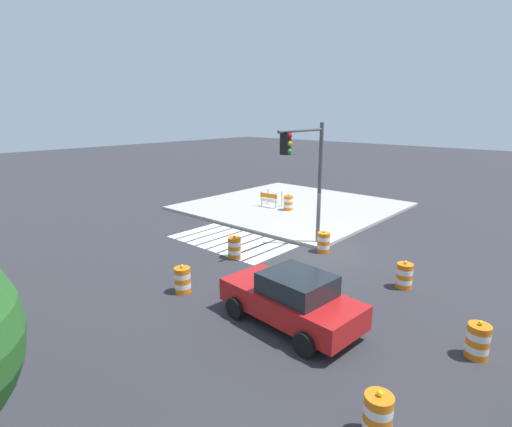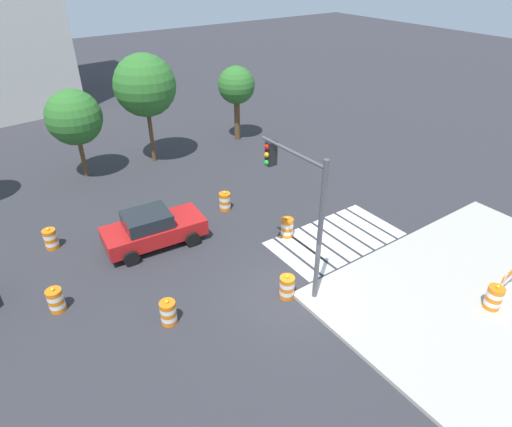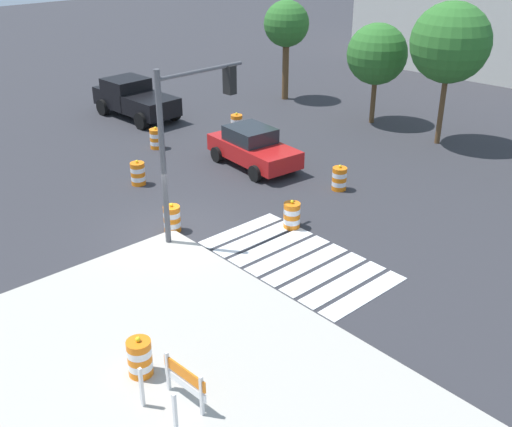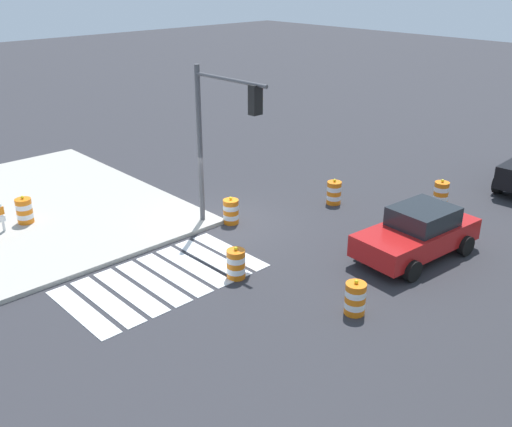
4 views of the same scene
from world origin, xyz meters
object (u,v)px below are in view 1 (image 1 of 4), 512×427
traffic_barrel_median_far (404,276)px  traffic_barrel_far_curb (183,280)px  traffic_barrel_on_sidewalk (288,203)px  traffic_light_pole (307,164)px  traffic_barrel_lane_center (234,247)px  construction_barricade (270,198)px  sports_car (292,299)px  traffic_barrel_median_near (378,416)px  traffic_barrel_crosswalk_end (478,341)px  traffic_barrel_near_corner (324,242)px

traffic_barrel_median_far → traffic_barrel_far_curb: (5.62, 5.45, 0.00)m
traffic_barrel_on_sidewalk → traffic_light_pole: traffic_light_pole is taller
traffic_barrel_on_sidewalk → traffic_light_pole: 7.84m
traffic_barrel_lane_center → traffic_barrel_on_sidewalk: (3.05, -7.90, 0.15)m
traffic_barrel_lane_center → construction_barricade: bearing=-60.4°
traffic_barrel_far_curb → construction_barricade: bearing=-64.4°
sports_car → traffic_barrel_median_far: size_ratio=4.35×
traffic_barrel_median_far → traffic_barrel_far_curb: bearing=44.1°
traffic_barrel_median_near → traffic_barrel_lane_center: same height
traffic_barrel_median_near → traffic_light_pole: 11.13m
traffic_barrel_lane_center → traffic_light_pole: 4.73m
traffic_barrel_median_far → traffic_light_pole: 6.04m
sports_car → traffic_light_pole: size_ratio=0.81×
sports_car → traffic_barrel_crosswalk_end: size_ratio=4.35×
traffic_barrel_on_sidewalk → construction_barricade: 1.41m
traffic_light_pole → traffic_barrel_on_sidewalk: bearing=-47.2°
traffic_barrel_median_far → traffic_light_pole: (4.88, -0.86, 3.46)m
traffic_barrel_crosswalk_end → traffic_barrel_on_sidewalk: size_ratio=1.00×
traffic_barrel_on_sidewalk → construction_barricade: traffic_barrel_on_sidewalk is taller
traffic_barrel_crosswalk_end → traffic_barrel_median_far: size_ratio=1.00×
traffic_barrel_near_corner → traffic_barrel_lane_center: bearing=51.5°
traffic_barrel_median_far → traffic_barrel_lane_center: bearing=15.3°
traffic_barrel_crosswalk_end → traffic_light_pole: (7.89, -3.72, 3.46)m
traffic_barrel_median_near → traffic_barrel_lane_center: size_ratio=1.00×
traffic_barrel_median_far → traffic_barrel_far_curb: same height
traffic_barrel_lane_center → traffic_barrel_crosswalk_end: bearing=173.9°
traffic_barrel_near_corner → traffic_barrel_lane_center: same height
traffic_barrel_crosswalk_end → traffic_barrel_median_near: 4.19m
traffic_barrel_far_curb → sports_car: bearing=-169.4°
sports_car → traffic_barrel_median_near: sports_car is taller
traffic_barrel_lane_center → traffic_barrel_near_corner: bearing=-128.5°
traffic_barrel_near_corner → construction_barricade: 8.39m
sports_car → traffic_barrel_near_corner: 6.56m
construction_barricade → traffic_light_pole: bearing=140.5°
sports_car → traffic_barrel_lane_center: size_ratio=4.35×
traffic_barrel_near_corner → traffic_barrel_median_far: size_ratio=1.00×
traffic_barrel_median_far → traffic_barrel_crosswalk_end: bearing=136.5°
traffic_barrel_near_corner → traffic_barrel_far_curb: (1.45, 6.76, 0.00)m
traffic_barrel_near_corner → traffic_barrel_median_near: bearing=127.7°
traffic_barrel_median_far → construction_barricade: bearing=-28.4°
traffic_barrel_lane_center → traffic_barrel_on_sidewalk: size_ratio=1.00×
traffic_light_pole → construction_barricade: bearing=-39.5°
sports_car → traffic_barrel_lane_center: 5.90m
traffic_barrel_lane_center → traffic_light_pole: traffic_light_pole is taller
traffic_barrel_far_curb → construction_barricade: size_ratio=0.78×
traffic_barrel_crosswalk_end → traffic_barrel_on_sidewalk: 15.55m
sports_car → traffic_barrel_near_corner: sports_car is taller
traffic_barrel_far_curb → traffic_barrel_on_sidewalk: bearing=-70.5°
traffic_barrel_crosswalk_end → traffic_barrel_median_far: bearing=-43.5°
traffic_barrel_near_corner → traffic_barrel_on_sidewalk: bearing=-40.7°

